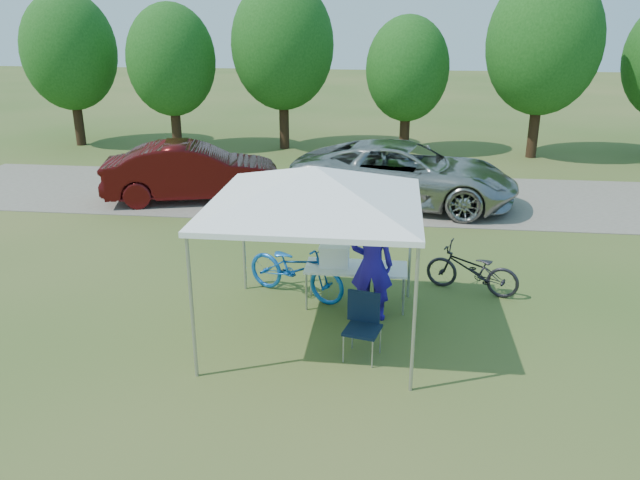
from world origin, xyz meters
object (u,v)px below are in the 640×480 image
object	(u,v)px
bike_dark	(472,270)
bike_blue	(296,268)
folding_chair	(363,319)
cooler	(334,255)
folding_table	(356,269)
minivan	(404,174)
sedan	(193,172)
cyclist	(372,265)

from	to	relation	value
bike_dark	bike_blue	bearing A→B (deg)	-61.16
folding_chair	cooler	xyz separation A→B (m)	(-0.59, 1.68, 0.33)
folding_chair	bike_dark	bearing A→B (deg)	66.43
folding_table	minivan	world-z (taller)	minivan
folding_chair	minivan	bearing A→B (deg)	98.81
folding_table	sedan	world-z (taller)	sedan
bike_dark	sedan	distance (m)	8.69
minivan	sedan	bearing A→B (deg)	102.76
folding_table	folding_chair	xyz separation A→B (m)	(0.21, -1.68, -0.10)
cooler	minivan	xyz separation A→B (m)	(1.24, 6.31, -0.07)
bike_blue	sedan	size ratio (longest dim) A/B	0.43
bike_dark	sedan	xyz separation A→B (m)	(-6.90, 5.26, 0.35)
folding_chair	bike_blue	bearing A→B (deg)	137.50
bike_dark	sedan	size ratio (longest dim) A/B	0.36
cyclist	bike_blue	bearing A→B (deg)	-25.67
cooler	minivan	world-z (taller)	minivan
bike_dark	minivan	xyz separation A→B (m)	(-1.20, 5.54, 0.39)
cooler	sedan	size ratio (longest dim) A/B	0.11
folding_chair	cyclist	size ratio (longest dim) A/B	0.51
bike_blue	bike_dark	xyz separation A→B (m)	(3.16, 0.52, -0.08)
folding_table	folding_chair	bearing A→B (deg)	-82.76
folding_table	folding_chair	distance (m)	1.70
cyclist	bike_dark	xyz separation A→B (m)	(1.79, 1.24, -0.51)
sedan	cooler	bearing A→B (deg)	-158.78
minivan	sedan	size ratio (longest dim) A/B	1.25
folding_table	bike_blue	size ratio (longest dim) A/B	0.87
bike_blue	cooler	bearing A→B (deg)	-84.03
folding_table	minivan	xyz separation A→B (m)	(0.86, 6.31, 0.16)
bike_blue	sedan	bearing A→B (deg)	58.55
cooler	bike_blue	size ratio (longest dim) A/B	0.26
cooler	sedan	bearing A→B (deg)	126.46
folding_table	cyclist	xyz separation A→B (m)	(0.28, -0.46, 0.28)
folding_table	cooler	distance (m)	0.44
cooler	bike_blue	distance (m)	0.85
folding_chair	sedan	size ratio (longest dim) A/B	0.21
bike_dark	minivan	size ratio (longest dim) A/B	0.29
folding_chair	sedan	xyz separation A→B (m)	(-5.05, 7.72, 0.22)
folding_table	bike_dark	distance (m)	2.22
cooler	cyclist	world-z (taller)	cyclist
bike_blue	cyclist	bearing A→B (deg)	-91.94
cyclist	bike_dark	distance (m)	2.23
folding_chair	minivan	world-z (taller)	minivan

